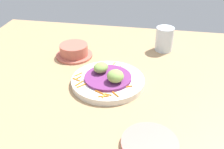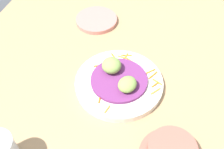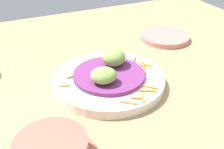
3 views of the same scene
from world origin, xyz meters
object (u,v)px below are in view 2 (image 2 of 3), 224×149
at_px(guac_scoop_left, 127,84).
at_px(main_plate, 119,83).
at_px(side_plate_small, 96,20).
at_px(guac_scoop_center, 112,65).

bearing_deg(guac_scoop_left, main_plate, -130.45).
xyz_separation_m(guac_scoop_left, side_plate_small, (-0.27, -0.18, -0.04)).
relative_size(guac_scoop_left, guac_scoop_center, 1.01).
xyz_separation_m(main_plate, side_plate_small, (-0.25, -0.15, -0.00)).
bearing_deg(side_plate_small, main_plate, 31.44).
xyz_separation_m(guac_scoop_left, guac_scoop_center, (-0.05, -0.06, 0.00)).
bearing_deg(main_plate, guac_scoop_left, 49.55).
xyz_separation_m(guac_scoop_center, side_plate_small, (-0.22, -0.12, -0.04)).
bearing_deg(guac_scoop_center, side_plate_small, -151.19).
height_order(main_plate, guac_scoop_left, guac_scoop_left).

